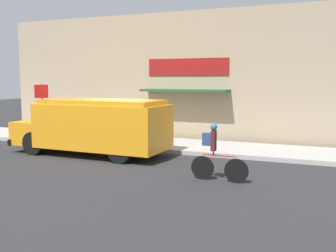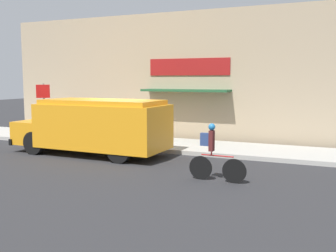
{
  "view_description": "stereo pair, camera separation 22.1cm",
  "coord_description": "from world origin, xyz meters",
  "views": [
    {
      "loc": [
        7.77,
        -13.71,
        2.85
      ],
      "look_at": [
        2.14,
        -0.2,
        1.1
      ],
      "focal_mm": 42.0,
      "sensor_mm": 36.0,
      "label": 1
    },
    {
      "loc": [
        7.98,
        -13.63,
        2.85
      ],
      "look_at": [
        2.14,
        -0.2,
        1.1
      ],
      "focal_mm": 42.0,
      "sensor_mm": 36.0,
      "label": 2
    }
  ],
  "objects": [
    {
      "name": "sidewalk",
      "position": [
        0.0,
        1.44,
        0.08
      ],
      "size": [
        28.0,
        2.88,
        0.16
      ],
      "color": "#ADAAA3",
      "rests_on": "ground_plane"
    },
    {
      "name": "school_bus",
      "position": [
        -0.39,
        -1.28,
        1.11
      ],
      "size": [
        6.14,
        2.67,
        2.09
      ],
      "rotation": [
        0.0,
        0.0,
        -0.02
      ],
      "color": "orange",
      "rests_on": "ground_plane"
    },
    {
      "name": "stop_sign_post",
      "position": [
        -4.33,
        0.5,
        1.83
      ],
      "size": [
        0.45,
        0.45,
        2.49
      ],
      "color": "slate",
      "rests_on": "sidewalk"
    },
    {
      "name": "cyclist",
      "position": [
        4.83,
        -3.2,
        0.77
      ],
      "size": [
        1.66,
        0.2,
        1.63
      ],
      "rotation": [
        0.0,
        0.0,
        -0.03
      ],
      "color": "black",
      "rests_on": "ground_plane"
    },
    {
      "name": "trash_bin",
      "position": [
        -3.93,
        2.17,
        0.59
      ],
      "size": [
        0.62,
        0.62,
        0.85
      ],
      "color": "#38383D",
      "rests_on": "sidewalk"
    },
    {
      "name": "ground_plane",
      "position": [
        0.0,
        0.0,
        0.0
      ],
      "size": [
        70.0,
        70.0,
        0.0
      ],
      "primitive_type": "plane",
      "color": "#2B2B2D"
    },
    {
      "name": "storefront",
      "position": [
        0.05,
        3.28,
        2.94
      ],
      "size": [
        16.17,
        1.08,
        5.89
      ],
      "color": "tan",
      "rests_on": "ground_plane"
    }
  ]
}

